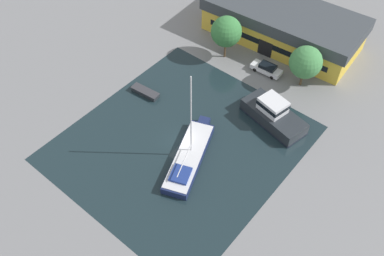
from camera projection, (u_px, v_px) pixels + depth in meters
ground_plane at (181, 143)px, 56.00m from camera, size 440.00×440.00×0.00m
water_canal at (181, 143)px, 56.00m from camera, size 26.99×29.61×0.01m
warehouse_building at (283, 24)px, 68.57m from camera, size 25.68×12.66×5.71m
quay_tree_near_building at (306, 62)px, 60.15m from camera, size 4.70×4.70×6.64m
quay_tree_by_water at (226, 32)px, 64.11m from camera, size 4.71×4.71×7.11m
parked_car at (267, 69)px, 64.55m from camera, size 4.84×1.98×1.57m
sailboat_moored at (189, 156)px, 53.74m from camera, size 7.21×12.73×13.38m
motor_cruiser at (273, 114)px, 57.60m from camera, size 9.85×5.74×3.62m
small_dinghy at (145, 92)px, 61.79m from camera, size 4.47×1.79×0.71m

